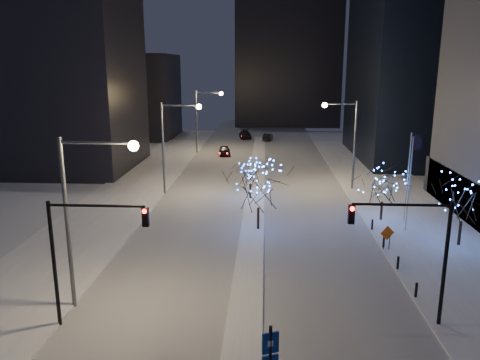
# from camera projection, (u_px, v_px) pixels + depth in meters

# --- Properties ---
(ground) EXTENTS (160.00, 160.00, 0.00)m
(ground) POSITION_uv_depth(u_px,v_px,m) (244.00, 330.00, 24.88)
(ground) COLOR white
(ground) RESTS_ON ground
(road) EXTENTS (20.00, 130.00, 0.02)m
(road) POSITION_uv_depth(u_px,v_px,m) (257.00, 178.00, 58.84)
(road) COLOR #B1B7C1
(road) RESTS_ON ground
(median) EXTENTS (2.00, 80.00, 0.15)m
(median) POSITION_uv_depth(u_px,v_px,m) (256.00, 188.00, 53.97)
(median) COLOR white
(median) RESTS_ON ground
(east_sidewalk) EXTENTS (10.00, 90.00, 0.15)m
(east_sidewalk) POSITION_uv_depth(u_px,v_px,m) (415.00, 217.00, 43.48)
(east_sidewalk) COLOR white
(east_sidewalk) RESTS_ON ground
(west_sidewalk) EXTENTS (8.00, 90.00, 0.15)m
(west_sidewalk) POSITION_uv_depth(u_px,v_px,m) (108.00, 212.00, 45.01)
(west_sidewalk) COLOR white
(west_sidewalk) RESTS_ON ground
(filler_west_near) EXTENTS (22.00, 18.00, 24.00)m
(filler_west_near) POSITION_uv_depth(u_px,v_px,m) (48.00, 79.00, 62.34)
(filler_west_near) COLOR black
(filler_west_near) RESTS_ON ground
(filler_west_far) EXTENTS (18.00, 16.00, 16.00)m
(filler_west_far) POSITION_uv_depth(u_px,v_px,m) (129.00, 96.00, 92.29)
(filler_west_far) COLOR black
(filler_west_far) RESTS_ON ground
(horizon_block) EXTENTS (24.00, 14.00, 42.00)m
(horizon_block) POSITION_uv_depth(u_px,v_px,m) (288.00, 34.00, 108.88)
(horizon_block) COLOR black
(horizon_block) RESTS_ON ground
(street_lamp_w_near) EXTENTS (4.40, 0.56, 10.00)m
(street_lamp_w_near) POSITION_uv_depth(u_px,v_px,m) (84.00, 200.00, 25.76)
(street_lamp_w_near) COLOR #595E66
(street_lamp_w_near) RESTS_ON ground
(street_lamp_w_mid) EXTENTS (4.40, 0.56, 10.00)m
(street_lamp_w_mid) POSITION_uv_depth(u_px,v_px,m) (172.00, 135.00, 50.02)
(street_lamp_w_mid) COLOR #595E66
(street_lamp_w_mid) RESTS_ON ground
(street_lamp_w_far) EXTENTS (4.40, 0.56, 10.00)m
(street_lamp_w_far) POSITION_uv_depth(u_px,v_px,m) (203.00, 113.00, 74.28)
(street_lamp_w_far) COLOR #595E66
(street_lamp_w_far) RESTS_ON ground
(street_lamp_east) EXTENTS (3.90, 0.56, 10.00)m
(street_lamp_east) POSITION_uv_depth(u_px,v_px,m) (347.00, 133.00, 51.94)
(street_lamp_east) COLOR #595E66
(street_lamp_east) RESTS_ON ground
(traffic_signal_west) EXTENTS (5.26, 0.43, 7.00)m
(traffic_signal_west) POSITION_uv_depth(u_px,v_px,m) (81.00, 243.00, 24.20)
(traffic_signal_west) COLOR black
(traffic_signal_west) RESTS_ON ground
(traffic_signal_east) EXTENTS (5.26, 0.43, 7.00)m
(traffic_signal_east) POSITION_uv_depth(u_px,v_px,m) (417.00, 243.00, 24.25)
(traffic_signal_east) COLOR black
(traffic_signal_east) RESTS_ON ground
(flagpoles) EXTENTS (1.35, 2.60, 8.00)m
(flagpoles) POSITION_uv_depth(u_px,v_px,m) (410.00, 174.00, 39.78)
(flagpoles) COLOR silver
(flagpoles) RESTS_ON east_sidewalk
(bollards) EXTENTS (0.16, 12.16, 0.90)m
(bollards) POSITION_uv_depth(u_px,v_px,m) (390.00, 252.00, 33.90)
(bollards) COLOR black
(bollards) RESTS_ON east_sidewalk
(car_near) EXTENTS (2.28, 4.53, 1.48)m
(car_near) POSITION_uv_depth(u_px,v_px,m) (225.00, 151.00, 73.89)
(car_near) COLOR black
(car_near) RESTS_ON ground
(car_mid) EXTENTS (2.06, 4.29, 1.36)m
(car_mid) POSITION_uv_depth(u_px,v_px,m) (268.00, 137.00, 88.67)
(car_mid) COLOR black
(car_mid) RESTS_ON ground
(car_far) EXTENTS (2.80, 5.45, 1.51)m
(car_far) POSITION_uv_depth(u_px,v_px,m) (245.00, 135.00, 91.28)
(car_far) COLOR black
(car_far) RESTS_ON ground
(holiday_tree_median_near) EXTENTS (6.05, 6.05, 5.85)m
(holiday_tree_median_near) POSITION_uv_depth(u_px,v_px,m) (258.00, 187.00, 39.20)
(holiday_tree_median_near) COLOR black
(holiday_tree_median_near) RESTS_ON median
(holiday_tree_median_far) EXTENTS (3.64, 3.64, 4.17)m
(holiday_tree_median_far) POSITION_uv_depth(u_px,v_px,m) (250.00, 173.00, 48.77)
(holiday_tree_median_far) COLOR black
(holiday_tree_median_far) RESTS_ON median
(holiday_tree_plaza_near) EXTENTS (5.01, 5.01, 5.67)m
(holiday_tree_plaza_near) POSITION_uv_depth(u_px,v_px,m) (464.00, 200.00, 35.60)
(holiday_tree_plaza_near) COLOR black
(holiday_tree_plaza_near) RESTS_ON east_sidewalk
(holiday_tree_plaza_far) EXTENTS (5.52, 5.52, 5.18)m
(holiday_tree_plaza_far) POSITION_uv_depth(u_px,v_px,m) (383.00, 185.00, 41.67)
(holiday_tree_plaza_far) COLOR black
(holiday_tree_plaza_far) RESTS_ON east_sidewalk
(wayfinding_sign) EXTENTS (0.67, 0.34, 3.88)m
(wayfinding_sign) POSITION_uv_depth(u_px,v_px,m) (270.00, 360.00, 18.43)
(wayfinding_sign) COLOR black
(wayfinding_sign) RESTS_ON ground
(construction_sign) EXTENTS (1.11, 0.37, 1.90)m
(construction_sign) POSITION_uv_depth(u_px,v_px,m) (387.00, 235.00, 35.24)
(construction_sign) COLOR black
(construction_sign) RESTS_ON east_sidewalk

